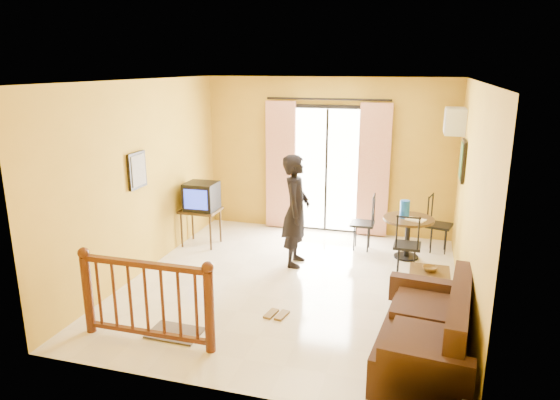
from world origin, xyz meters
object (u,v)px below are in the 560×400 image
(television, at_px, (201,196))
(sofa, at_px, (430,335))
(coffee_table, at_px, (429,287))
(standing_person, at_px, (296,211))
(dining_table, at_px, (408,227))

(television, height_order, sofa, television)
(coffee_table, bearing_deg, standing_person, 155.10)
(coffee_table, bearing_deg, dining_table, 101.45)
(sofa, bearing_deg, dining_table, 102.69)
(coffee_table, distance_m, sofa, 1.30)
(dining_table, height_order, sofa, sofa)
(coffee_table, height_order, standing_person, standing_person)
(coffee_table, bearing_deg, sofa, -89.77)
(television, distance_m, standing_person, 1.78)
(television, relative_size, sofa, 0.28)
(coffee_table, relative_size, sofa, 0.49)
(dining_table, distance_m, sofa, 2.99)
(coffee_table, bearing_deg, television, 160.65)
(coffee_table, xyz_separation_m, standing_person, (-1.98, 0.92, 0.59))
(sofa, relative_size, standing_person, 1.08)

